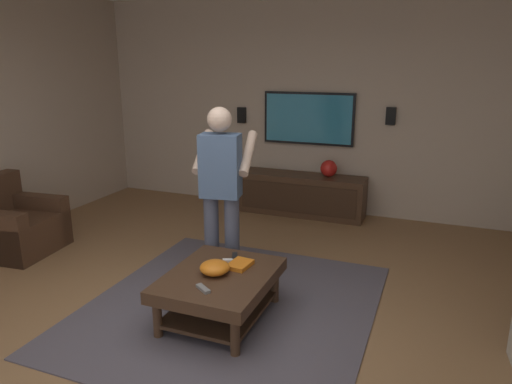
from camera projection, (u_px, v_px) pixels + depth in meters
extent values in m
plane|color=olive|center=(197.00, 340.00, 3.57)|extent=(8.43, 8.43, 0.00)
cube|color=#BCA893|center=(321.00, 106.00, 6.37)|extent=(0.10, 6.61, 2.89)
cube|color=#514C56|center=(231.00, 306.00, 4.05)|extent=(2.54, 2.34, 0.01)
cube|color=#472D1E|center=(18.00, 234.00, 5.18)|extent=(0.88, 0.88, 0.40)
cube|color=#472D1E|center=(37.00, 218.00, 5.46)|extent=(0.24, 0.81, 0.56)
cube|color=#422B1C|center=(220.00, 279.00, 3.78)|extent=(1.00, 0.80, 0.10)
cylinder|color=#422B1C|center=(275.00, 286.00, 4.09)|extent=(0.07, 0.07, 0.30)
cylinder|color=#422B1C|center=(209.00, 274.00, 4.32)|extent=(0.07, 0.07, 0.30)
cylinder|color=#422B1C|center=(235.00, 337.00, 3.34)|extent=(0.07, 0.07, 0.30)
cylinder|color=#422B1C|center=(158.00, 320.00, 3.57)|extent=(0.07, 0.07, 0.30)
cube|color=#382417|center=(220.00, 307.00, 3.84)|extent=(0.88, 0.68, 0.03)
cube|color=#422B1C|center=(302.00, 194.00, 6.44)|extent=(0.44, 1.70, 0.55)
cube|color=#352216|center=(297.00, 199.00, 6.24)|extent=(0.01, 1.56, 0.39)
cube|color=black|center=(308.00, 118.00, 6.38)|extent=(0.05, 1.24, 0.70)
cube|color=teal|center=(308.00, 119.00, 6.36)|extent=(0.01, 1.18, 0.64)
cylinder|color=#4C5166|center=(232.00, 239.00, 4.47)|extent=(0.14, 0.14, 0.82)
cylinder|color=#4C5166|center=(212.00, 237.00, 4.51)|extent=(0.14, 0.14, 0.82)
cube|color=slate|center=(220.00, 166.00, 4.30)|extent=(0.28, 0.39, 0.58)
sphere|color=beige|center=(219.00, 119.00, 4.19)|extent=(0.22, 0.22, 0.22)
cylinder|color=beige|center=(248.00, 153.00, 4.40)|extent=(0.49, 0.17, 0.37)
cylinder|color=beige|center=(203.00, 151.00, 4.49)|extent=(0.49, 0.17, 0.37)
cube|color=white|center=(231.00, 159.00, 4.66)|extent=(0.05, 0.06, 0.16)
ellipsoid|color=orange|center=(215.00, 268.00, 3.74)|extent=(0.24, 0.24, 0.11)
cube|color=white|center=(231.00, 261.00, 3.97)|extent=(0.10, 0.16, 0.02)
cube|color=black|center=(235.00, 257.00, 4.06)|extent=(0.15, 0.10, 0.02)
cube|color=slate|center=(203.00, 289.00, 3.49)|extent=(0.12, 0.15, 0.02)
cube|color=orange|center=(240.00, 265.00, 3.89)|extent=(0.23, 0.18, 0.04)
sphere|color=red|center=(329.00, 168.00, 6.24)|extent=(0.22, 0.22, 0.22)
cube|color=black|center=(391.00, 116.00, 5.99)|extent=(0.06, 0.12, 0.22)
cube|color=black|center=(242.00, 115.00, 6.74)|extent=(0.06, 0.12, 0.22)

